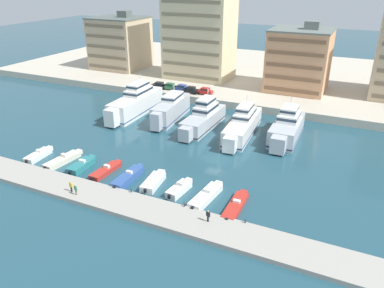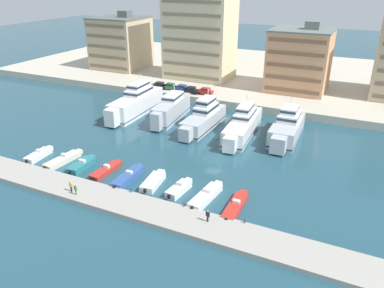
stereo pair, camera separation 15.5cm
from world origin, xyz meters
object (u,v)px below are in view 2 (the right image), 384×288
Objects in this scene: motorboat_cream_left at (63,160)px; car_green_left at (170,86)px; motorboat_red_center_left at (106,170)px; motorboat_white_right at (206,196)px; pedestrian_mid_deck at (71,186)px; car_blue_mid_left at (182,88)px; motorboat_white_far_left at (39,155)px; car_black_center_left at (191,90)px; motorboat_white_center_right at (154,182)px; car_black_far_left at (159,85)px; pedestrian_far_side at (208,215)px; yacht_silver_center at (287,128)px; yacht_silver_mid_left at (204,118)px; motorboat_teal_mid_left at (82,165)px; pedestrian_near_edge at (75,189)px; motorboat_white_mid_right at (179,189)px; yacht_white_far_left at (136,103)px; yacht_silver_left at (171,109)px; yacht_white_center_left at (243,125)px; motorboat_red_far_right at (235,206)px; car_red_center at (205,91)px.

car_green_left reaches higher than motorboat_cream_left.
motorboat_white_right is at bearing -1.10° from motorboat_red_center_left.
motorboat_cream_left is 4.78× the size of pedestrian_mid_deck.
car_blue_mid_left is at bearing 87.32° from motorboat_cream_left.
motorboat_white_far_left is 1.59× the size of car_black_center_left.
car_blue_mid_left is at bearing 99.51° from motorboat_red_center_left.
motorboat_white_center_right is 48.72m from car_black_far_left.
car_green_left is 58.69m from pedestrian_far_side.
motorboat_white_right is (-5.73, -27.63, -1.83)m from yacht_silver_center.
yacht_silver_mid_left reaches higher than car_black_far_left.
motorboat_teal_mid_left is 4.10× the size of pedestrian_near_edge.
car_black_far_left is 1.02× the size of car_black_center_left.
car_black_far_left is at bearing 140.67° from yacht_silver_mid_left.
car_black_far_left is 1.03× the size of car_blue_mid_left.
motorboat_cream_left is at bearing 179.70° from motorboat_white_mid_right.
motorboat_red_center_left is at bearing 163.73° from pedestrian_far_side.
car_black_center_left is 50.49m from pedestrian_mid_deck.
motorboat_red_center_left is at bearing 2.50° from motorboat_white_far_left.
yacht_silver_mid_left is at bearing -51.13° from car_blue_mid_left.
yacht_white_far_left is 15.79m from car_green_left.
yacht_white_far_left is at bearing 127.58° from motorboat_white_center_right.
motorboat_teal_mid_left is at bearing -95.50° from yacht_silver_left.
car_black_far_left is at bearing -178.29° from car_blue_mid_left.
motorboat_white_right is (9.22, -0.32, 0.01)m from motorboat_white_center_right.
car_green_left reaches higher than motorboat_teal_mid_left.
motorboat_teal_mid_left is 1.62× the size of car_black_center_left.
car_black_center_left is at bearing 107.74° from motorboat_white_center_right.
car_green_left is 1.01× the size of car_black_center_left.
car_green_left is (3.23, 0.25, 0.00)m from car_black_far_left.
yacht_white_center_left is 4.85× the size of car_black_far_left.
car_green_left reaches higher than motorboat_white_mid_right.
motorboat_white_far_left is at bearing -178.89° from motorboat_teal_mid_left.
car_black_far_left is 6.88m from car_blue_mid_left.
motorboat_cream_left is 32.47m from motorboat_red_far_right.
motorboat_white_right is (20.65, -27.45, -1.92)m from yacht_silver_left.
yacht_white_center_left is at bearing -168.89° from yacht_silver_center.
motorboat_white_mid_right is 45.50m from car_red_center.
yacht_silver_mid_left reaches higher than motorboat_cream_left.
car_black_far_left is at bearing 123.20° from motorboat_white_mid_right.
motorboat_teal_mid_left is at bearing -179.56° from motorboat_white_mid_right.
car_red_center is 51.29m from pedestrian_near_edge.
car_red_center is at bearing 132.77° from yacht_white_center_left.
yacht_white_center_left is at bearing 66.82° from pedestrian_near_edge.
yacht_white_center_left reaches higher than motorboat_white_mid_right.
car_black_far_left is at bearing 150.06° from yacht_white_center_left.
car_green_left is 1.02× the size of car_blue_mid_left.
car_green_left is (0.75, 15.77, 0.13)m from yacht_white_far_left.
yacht_white_center_left is 4.93× the size of car_green_left.
motorboat_teal_mid_left is at bearing -179.78° from motorboat_white_right.
yacht_white_far_left is at bearing 94.99° from motorboat_cream_left.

